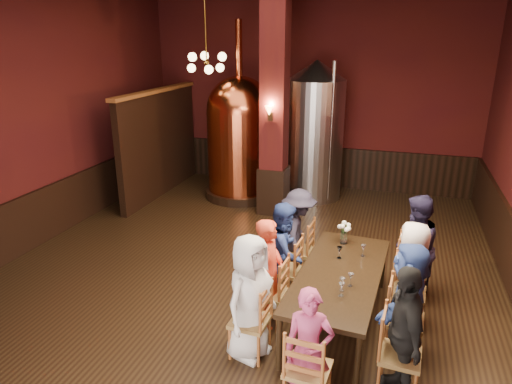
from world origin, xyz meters
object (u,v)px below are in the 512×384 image
(person_1, at_px, (269,273))
(person_2, at_px, (285,252))
(steel_vessel, at_px, (315,131))
(copper_kettle, at_px, (240,136))
(person_0, at_px, (250,297))
(dining_table, at_px, (340,277))
(rose_vase, at_px, (344,229))

(person_1, xyz_separation_m, person_2, (0.04, 0.66, -0.01))
(person_1, distance_m, steel_vessel, 5.26)
(copper_kettle, xyz_separation_m, steel_vessel, (1.64, 0.48, 0.13))
(person_0, bearing_deg, dining_table, -24.22)
(person_2, relative_size, copper_kettle, 0.37)
(person_0, bearing_deg, person_2, 16.14)
(copper_kettle, bearing_deg, steel_vessel, 16.46)
(person_0, bearing_deg, rose_vase, -4.86)
(person_0, height_order, person_1, person_0)
(person_0, relative_size, copper_kettle, 0.39)
(steel_vessel, bearing_deg, person_2, -84.24)
(dining_table, relative_size, copper_kettle, 0.62)
(dining_table, distance_m, steel_vessel, 5.14)
(copper_kettle, relative_size, steel_vessel, 1.26)
(person_2, relative_size, steel_vessel, 0.47)
(person_2, distance_m, rose_vase, 0.94)
(dining_table, bearing_deg, person_0, -130.36)
(dining_table, bearing_deg, copper_kettle, 127.14)
(copper_kettle, bearing_deg, person_0, -69.44)
(person_2, bearing_deg, dining_table, -115.38)
(dining_table, distance_m, person_1, 0.91)
(person_1, relative_size, copper_kettle, 0.37)
(dining_table, distance_m, person_2, 0.91)
(person_2, height_order, rose_vase, person_2)
(person_0, distance_m, person_1, 0.67)
(steel_vessel, bearing_deg, copper_kettle, -163.54)
(person_0, height_order, copper_kettle, copper_kettle)
(person_1, relative_size, rose_vase, 4.37)
(dining_table, height_order, person_2, person_2)
(person_0, bearing_deg, steel_vessel, 23.43)
(person_1, height_order, person_2, person_1)
(rose_vase, bearing_deg, steel_vessel, 106.76)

